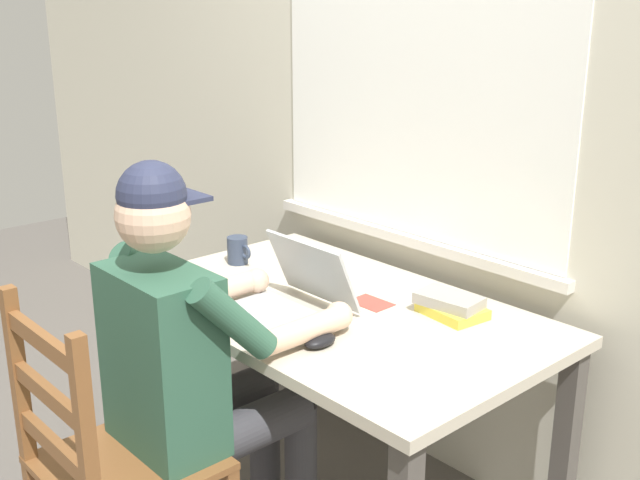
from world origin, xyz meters
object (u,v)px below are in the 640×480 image
object	(u,v)px
wooden_chair	(109,467)
landscape_photo_print	(371,303)
computer_mouse	(320,341)
laptop	(288,298)
coffee_mug_white	(314,274)
seated_person	(197,357)
desk	(334,333)
book_stack_main	(451,306)
coffee_mug_dark	(238,250)

from	to	relation	value
wooden_chair	landscape_photo_print	bearing A→B (deg)	83.35
computer_mouse	landscape_photo_print	bearing A→B (deg)	111.21
laptop	coffee_mug_white	size ratio (longest dim) A/B	2.86
seated_person	coffee_mug_white	distance (m)	0.55
desk	seated_person	xyz separation A→B (m)	(-0.04, -0.48, 0.06)
landscape_photo_print	book_stack_main	bearing A→B (deg)	24.56
desk	landscape_photo_print	xyz separation A→B (m)	(0.06, 0.10, 0.09)
seated_person	computer_mouse	distance (m)	0.34
desk	coffee_mug_white	bearing A→B (deg)	162.16
desk	coffee_mug_dark	size ratio (longest dim) A/B	12.03
seated_person	computer_mouse	bearing A→B (deg)	47.78
computer_mouse	coffee_mug_dark	size ratio (longest dim) A/B	0.90
coffee_mug_white	wooden_chair	bearing A→B (deg)	-82.07
wooden_chair	book_stack_main	world-z (taller)	wooden_chair
coffee_mug_white	laptop	bearing A→B (deg)	-61.20
seated_person	coffee_mug_dark	size ratio (longest dim) A/B	11.18
seated_person	laptop	xyz separation A→B (m)	(-0.00, 0.33, 0.08)
seated_person	coffee_mug_dark	bearing A→B (deg)	134.23
laptop	book_stack_main	xyz separation A→B (m)	(0.33, 0.36, -0.02)
coffee_mug_dark	computer_mouse	bearing A→B (deg)	-19.11
computer_mouse	wooden_chair	bearing A→B (deg)	-113.15
book_stack_main	landscape_photo_print	bearing A→B (deg)	-154.15
desk	wooden_chair	world-z (taller)	wooden_chair
book_stack_main	landscape_photo_print	world-z (taller)	book_stack_main
coffee_mug_white	book_stack_main	world-z (taller)	coffee_mug_white
desk	computer_mouse	xyz separation A→B (m)	(0.19, -0.23, 0.11)
wooden_chair	coffee_mug_dark	size ratio (longest dim) A/B	8.45
seated_person	computer_mouse	xyz separation A→B (m)	(0.23, 0.25, 0.05)
seated_person	book_stack_main	world-z (taller)	seated_person
desk	coffee_mug_dark	distance (m)	0.54
laptop	landscape_photo_print	size ratio (longest dim) A/B	2.54
coffee_mug_dark	desk	bearing A→B (deg)	-1.85
coffee_mug_white	coffee_mug_dark	size ratio (longest dim) A/B	1.03
wooden_chair	coffee_mug_dark	distance (m)	0.96
computer_mouse	landscape_photo_print	world-z (taller)	computer_mouse
seated_person	book_stack_main	bearing A→B (deg)	64.64
laptop	coffee_mug_white	bearing A→B (deg)	118.80
computer_mouse	laptop	bearing A→B (deg)	160.81
desk	coffee_mug_dark	world-z (taller)	coffee_mug_dark
seated_person	laptop	bearing A→B (deg)	90.67
wooden_chair	laptop	world-z (taller)	wooden_chair
wooden_chair	landscape_photo_print	world-z (taller)	wooden_chair
laptop	book_stack_main	distance (m)	0.49
wooden_chair	book_stack_main	distance (m)	1.06
wooden_chair	book_stack_main	xyz separation A→B (m)	(0.33, 0.97, 0.29)
coffee_mug_white	landscape_photo_print	xyz separation A→B (m)	(0.21, 0.05, -0.05)
seated_person	wooden_chair	bearing A→B (deg)	-90.00
computer_mouse	coffee_mug_dark	bearing A→B (deg)	160.89
computer_mouse	book_stack_main	bearing A→B (deg)	77.31
computer_mouse	coffee_mug_dark	distance (m)	0.75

